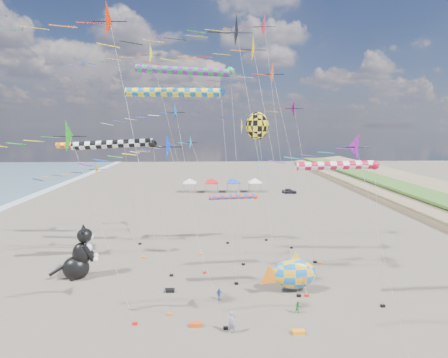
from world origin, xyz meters
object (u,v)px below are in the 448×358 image
parked_car (289,191)px  person_adult (232,323)px  cat_inflatable (78,252)px  child_green (298,308)px  child_blue (219,294)px  fish_inflatable (293,274)px

parked_car → person_adult: bearing=171.2°
cat_inflatable → parked_car: bearing=37.3°
person_adult → child_green: bearing=22.2°
cat_inflatable → child_blue: (13.99, -5.18, -2.16)m
person_adult → child_green: size_ratio=1.65×
cat_inflatable → child_blue: bearing=-37.0°
child_green → parked_car: (10.86, 50.75, 0.05)m
cat_inflatable → person_adult: (14.82, -10.27, -1.84)m
parked_car → child_green: bearing=176.3°
child_blue → parked_car: (17.24, 48.18, 0.03)m
fish_inflatable → parked_car: fish_inflatable is taller
child_blue → parked_car: bearing=50.4°
cat_inflatable → parked_car: size_ratio=1.62×
child_green → child_blue: bearing=153.7°
child_green → fish_inflatable: bearing=78.8°
child_blue → child_green: bearing=-41.9°
cat_inflatable → child_blue: cat_inflatable is taller
parked_car → child_blue: bearing=168.7°
person_adult → parked_car: size_ratio=0.51×
child_green → parked_car: bearing=73.6°
child_blue → parked_car: parked_car is taller
person_adult → fish_inflatable: bearing=44.3°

